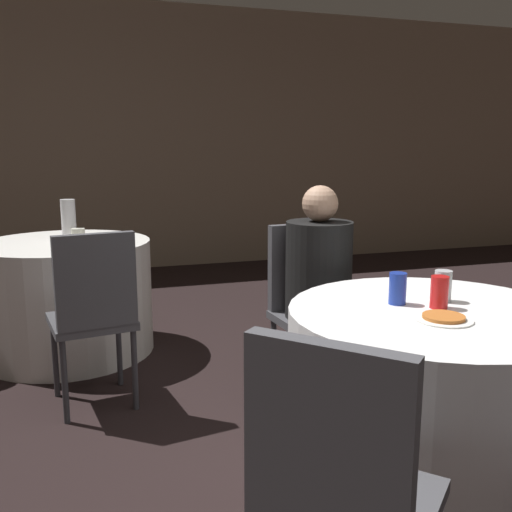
{
  "coord_description": "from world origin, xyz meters",
  "views": [
    {
      "loc": [
        -1.1,
        -1.74,
        1.32
      ],
      "look_at": [
        -0.32,
        0.7,
        0.83
      ],
      "focal_mm": 40.0,
      "sensor_mm": 36.0,
      "label": 1
    }
  ],
  "objects_px": {
    "chair_near_southwest": "(339,484)",
    "soda_can_red": "(439,292)",
    "pizza_plate_near": "(444,318)",
    "soda_can_blue": "(398,288)",
    "chair_far_south": "(94,305)",
    "table_near": "(429,402)",
    "chair_near_north": "(309,295)",
    "table_far": "(67,297)",
    "bottle_far": "(69,220)",
    "person_black_shirt": "(325,298)",
    "soda_can_silver": "(443,286)"
  },
  "relations": [
    {
      "from": "person_black_shirt",
      "to": "soda_can_red",
      "type": "height_order",
      "value": "person_black_shirt"
    },
    {
      "from": "pizza_plate_near",
      "to": "soda_can_blue",
      "type": "xyz_separation_m",
      "value": [
        -0.04,
        0.23,
        0.05
      ]
    },
    {
      "from": "table_near",
      "to": "chair_near_north",
      "type": "relative_size",
      "value": 1.17
    },
    {
      "from": "person_black_shirt",
      "to": "soda_can_blue",
      "type": "xyz_separation_m",
      "value": [
        -0.01,
        -0.67,
        0.21
      ]
    },
    {
      "from": "chair_far_south",
      "to": "soda_can_silver",
      "type": "distance_m",
      "value": 1.64
    },
    {
      "from": "chair_far_south",
      "to": "table_near",
      "type": "bearing_deg",
      "value": -51.48
    },
    {
      "from": "table_near",
      "to": "soda_can_red",
      "type": "height_order",
      "value": "soda_can_red"
    },
    {
      "from": "soda_can_blue",
      "to": "pizza_plate_near",
      "type": "bearing_deg",
      "value": -79.53
    },
    {
      "from": "table_far",
      "to": "person_black_shirt",
      "type": "xyz_separation_m",
      "value": [
        1.25,
        -1.26,
        0.21
      ]
    },
    {
      "from": "pizza_plate_near",
      "to": "chair_far_south",
      "type": "bearing_deg",
      "value": 133.22
    },
    {
      "from": "table_near",
      "to": "soda_can_silver",
      "type": "bearing_deg",
      "value": 43.59
    },
    {
      "from": "table_far",
      "to": "bottle_far",
      "type": "xyz_separation_m",
      "value": [
        0.04,
        0.01,
        0.5
      ]
    },
    {
      "from": "bottle_far",
      "to": "table_near",
      "type": "bearing_deg",
      "value": -57.91
    },
    {
      "from": "soda_can_blue",
      "to": "soda_can_red",
      "type": "height_order",
      "value": "same"
    },
    {
      "from": "person_black_shirt",
      "to": "soda_can_blue",
      "type": "height_order",
      "value": "person_black_shirt"
    },
    {
      "from": "soda_can_blue",
      "to": "soda_can_silver",
      "type": "bearing_deg",
      "value": -5.34
    },
    {
      "from": "pizza_plate_near",
      "to": "soda_can_blue",
      "type": "distance_m",
      "value": 0.24
    },
    {
      "from": "person_black_shirt",
      "to": "soda_can_blue",
      "type": "bearing_deg",
      "value": 83.53
    },
    {
      "from": "soda_can_red",
      "to": "soda_can_silver",
      "type": "relative_size",
      "value": 1.0
    },
    {
      "from": "chair_near_southwest",
      "to": "soda_can_red",
      "type": "relative_size",
      "value": 7.55
    },
    {
      "from": "chair_far_south",
      "to": "soda_can_red",
      "type": "relative_size",
      "value": 7.55
    },
    {
      "from": "table_near",
      "to": "chair_near_north",
      "type": "bearing_deg",
      "value": 95.73
    },
    {
      "from": "table_near",
      "to": "table_far",
      "type": "distance_m",
      "value": 2.43
    },
    {
      "from": "soda_can_silver",
      "to": "table_far",
      "type": "bearing_deg",
      "value": 126.37
    },
    {
      "from": "table_near",
      "to": "chair_far_south",
      "type": "xyz_separation_m",
      "value": [
        -1.18,
        1.09,
        0.19
      ]
    },
    {
      "from": "soda_can_blue",
      "to": "bottle_far",
      "type": "distance_m",
      "value": 2.28
    },
    {
      "from": "chair_near_north",
      "to": "soda_can_red",
      "type": "height_order",
      "value": "chair_near_north"
    },
    {
      "from": "bottle_far",
      "to": "person_black_shirt",
      "type": "bearing_deg",
      "value": -46.4
    },
    {
      "from": "table_near",
      "to": "chair_far_south",
      "type": "bearing_deg",
      "value": 137.22
    },
    {
      "from": "soda_can_red",
      "to": "chair_far_south",
      "type": "bearing_deg",
      "value": 138.42
    },
    {
      "from": "chair_far_south",
      "to": "pizza_plate_near",
      "type": "bearing_deg",
      "value": -55.48
    },
    {
      "from": "chair_far_south",
      "to": "pizza_plate_near",
      "type": "distance_m",
      "value": 1.67
    },
    {
      "from": "pizza_plate_near",
      "to": "bottle_far",
      "type": "distance_m",
      "value": 2.5
    },
    {
      "from": "table_far",
      "to": "soda_can_blue",
      "type": "distance_m",
      "value": 2.33
    },
    {
      "from": "pizza_plate_near",
      "to": "soda_can_red",
      "type": "xyz_separation_m",
      "value": [
        0.07,
        0.14,
        0.05
      ]
    },
    {
      "from": "chair_near_north",
      "to": "soda_can_red",
      "type": "relative_size",
      "value": 7.55
    },
    {
      "from": "chair_near_southwest",
      "to": "person_black_shirt",
      "type": "bearing_deg",
      "value": 113.65
    },
    {
      "from": "soda_can_blue",
      "to": "chair_far_south",
      "type": "bearing_deg",
      "value": 138.22
    },
    {
      "from": "table_near",
      "to": "person_black_shirt",
      "type": "relative_size",
      "value": 0.95
    },
    {
      "from": "bottle_far",
      "to": "soda_can_red",
      "type": "bearing_deg",
      "value": -57.08
    },
    {
      "from": "table_far",
      "to": "soda_can_blue",
      "type": "bearing_deg",
      "value": -57.2
    },
    {
      "from": "table_far",
      "to": "chair_far_south",
      "type": "height_order",
      "value": "chair_far_south"
    },
    {
      "from": "soda_can_blue",
      "to": "bottle_far",
      "type": "relative_size",
      "value": 0.46
    },
    {
      "from": "table_near",
      "to": "person_black_shirt",
      "type": "distance_m",
      "value": 0.82
    },
    {
      "from": "chair_near_north",
      "to": "bottle_far",
      "type": "relative_size",
      "value": 3.46
    },
    {
      "from": "table_far",
      "to": "chair_far_south",
      "type": "relative_size",
      "value": 1.18
    },
    {
      "from": "soda_can_silver",
      "to": "bottle_far",
      "type": "distance_m",
      "value": 2.4
    },
    {
      "from": "chair_near_southwest",
      "to": "soda_can_red",
      "type": "bearing_deg",
      "value": 89.59
    },
    {
      "from": "soda_can_silver",
      "to": "soda_can_red",
      "type": "bearing_deg",
      "value": -132.41
    },
    {
      "from": "table_near",
      "to": "pizza_plate_near",
      "type": "distance_m",
      "value": 0.39
    }
  ]
}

